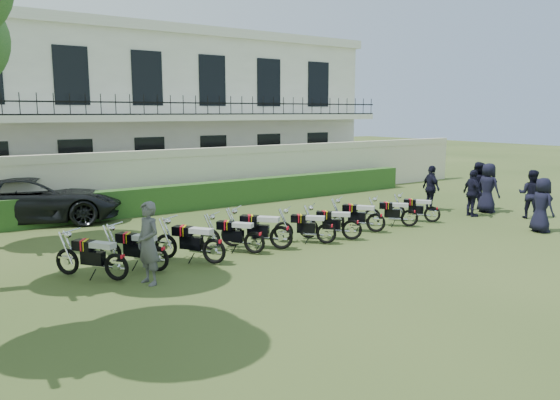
{
  "coord_description": "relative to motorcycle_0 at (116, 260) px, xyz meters",
  "views": [
    {
      "loc": [
        -10.14,
        -11.81,
        3.75
      ],
      "look_at": [
        -0.41,
        2.07,
        1.0
      ],
      "focal_mm": 35.0,
      "sensor_mm": 36.0,
      "label": 1
    }
  ],
  "objects": [
    {
      "name": "ground",
      "position": [
        6.39,
        0.12,
        -0.49
      ],
      "size": [
        100.0,
        100.0,
        0.0
      ],
      "primitive_type": "plane",
      "color": "#30461C",
      "rests_on": "ground"
    },
    {
      "name": "perimeter_wall",
      "position": [
        6.39,
        8.12,
        0.68
      ],
      "size": [
        30.0,
        0.35,
        2.3
      ],
      "color": "beige",
      "rests_on": "ground"
    },
    {
      "name": "hedge",
      "position": [
        7.39,
        7.32,
        0.01
      ],
      "size": [
        18.0,
        0.6,
        1.0
      ],
      "primitive_type": "cube",
      "color": "#294E1B",
      "rests_on": "ground"
    },
    {
      "name": "building",
      "position": [
        6.39,
        14.08,
        3.22
      ],
      "size": [
        20.4,
        9.6,
        7.4
      ],
      "color": "white",
      "rests_on": "ground"
    },
    {
      "name": "motorcycle_0",
      "position": [
        0.0,
        0.0,
        0.0
      ],
      "size": [
        1.22,
        1.64,
        1.07
      ],
      "rotation": [
        0.0,
        0.0,
        0.62
      ],
      "color": "black",
      "rests_on": "ground"
    },
    {
      "name": "motorcycle_1",
      "position": [
        1.03,
        0.16,
        -0.0
      ],
      "size": [
        1.17,
        1.66,
        1.06
      ],
      "rotation": [
        0.0,
        0.0,
        0.6
      ],
      "color": "black",
      "rests_on": "ground"
    },
    {
      "name": "motorcycle_2",
      "position": [
        2.42,
        -0.05,
        0.01
      ],
      "size": [
        1.21,
        1.72,
        1.1
      ],
      "rotation": [
        0.0,
        0.0,
        0.6
      ],
      "color": "black",
      "rests_on": "ground"
    },
    {
      "name": "motorcycle_3",
      "position": [
        3.77,
        0.22,
        -0.02
      ],
      "size": [
        1.21,
        1.56,
        1.03
      ],
      "rotation": [
        0.0,
        0.0,
        0.65
      ],
      "color": "black",
      "rests_on": "ground"
    },
    {
      "name": "motorcycle_4",
      "position": [
        4.62,
        0.18,
        0.03
      ],
      "size": [
        1.45,
        1.6,
        1.12
      ],
      "rotation": [
        0.0,
        0.0,
        0.73
      ],
      "color": "black",
      "rests_on": "ground"
    },
    {
      "name": "motorcycle_5",
      "position": [
        6.04,
        -0.02,
        -0.03
      ],
      "size": [
        1.3,
        1.41,
        1.0
      ],
      "rotation": [
        0.0,
        0.0,
        0.74
      ],
      "color": "black",
      "rests_on": "ground"
    },
    {
      "name": "motorcycle_6",
      "position": [
        6.96,
        -0.09,
        -0.02
      ],
      "size": [
        1.4,
        1.39,
        1.03
      ],
      "rotation": [
        0.0,
        0.0,
        0.79
      ],
      "color": "black",
      "rests_on": "ground"
    },
    {
      "name": "motorcycle_7",
      "position": [
        8.27,
        0.24,
        -0.02
      ],
      "size": [
        1.2,
        1.58,
        1.03
      ],
      "rotation": [
        0.0,
        0.0,
        0.64
      ],
      "color": "black",
      "rests_on": "ground"
    },
    {
      "name": "motorcycle_8",
      "position": [
        9.79,
        0.22,
        -0.05
      ],
      "size": [
        1.27,
        1.36,
        0.97
      ],
      "rotation": [
        0.0,
        0.0,
        0.75
      ],
      "color": "black",
      "rests_on": "ground"
    },
    {
      "name": "motorcycle_9",
      "position": [
        10.95,
        0.25,
        -0.06
      ],
      "size": [
        1.07,
        1.46,
        0.94
      ],
      "rotation": [
        0.0,
        0.0,
        0.61
      ],
      "color": "black",
      "rests_on": "ground"
    },
    {
      "name": "suv",
      "position": [
        -0.13,
        8.06,
        0.3
      ],
      "size": [
        6.26,
        4.26,
        1.59
      ],
      "primitive_type": "imported",
      "rotation": [
        0.0,
        0.0,
        1.26
      ],
      "color": "black",
      "rests_on": "ground"
    },
    {
      "name": "inspector",
      "position": [
        0.54,
        -0.57,
        0.43
      ],
      "size": [
        0.56,
        0.74,
        1.84
      ],
      "primitive_type": "imported",
      "rotation": [
        0.0,
        0.0,
        -1.39
      ],
      "color": "#5B5B60",
      "rests_on": "ground"
    },
    {
      "name": "officer_0",
      "position": [
        12.61,
        -2.63,
        0.37
      ],
      "size": [
        0.76,
        0.96,
        1.72
      ],
      "primitive_type": "imported",
      "rotation": [
        0.0,
        0.0,
        1.29
      ],
      "color": "black",
      "rests_on": "ground"
    },
    {
      "name": "officer_1",
      "position": [
        14.46,
        -1.18,
        0.37
      ],
      "size": [
        0.89,
        1.01,
        1.73
      ],
      "primitive_type": "imported",
      "rotation": [
        0.0,
        0.0,
        1.9
      ],
      "color": "black",
      "rests_on": "ground"
    },
    {
      "name": "officer_2",
      "position": [
        13.07,
        0.22,
        0.36
      ],
      "size": [
        0.71,
        1.08,
        1.7
      ],
      "primitive_type": "imported",
      "rotation": [
        0.0,
        0.0,
        1.24
      ],
      "color": "black",
      "rests_on": "ground"
    },
    {
      "name": "officer_3",
      "position": [
        14.2,
        0.37,
        0.44
      ],
      "size": [
        0.6,
        0.92,
        1.86
      ],
      "primitive_type": "imported",
      "rotation": [
        0.0,
        0.0,
        1.58
      ],
      "color": "black",
      "rests_on": "ground"
    },
    {
      "name": "officer_4",
      "position": [
        14.42,
        0.97,
        0.44
      ],
      "size": [
        0.73,
        0.92,
        1.86
      ],
      "primitive_type": "imported",
      "rotation": [
        0.0,
        0.0,
        1.6
      ],
      "color": "black",
      "rests_on": "ground"
    },
    {
      "name": "officer_5",
      "position": [
        12.75,
        1.82,
        0.38
      ],
      "size": [
        0.71,
        1.1,
        1.74
      ],
      "primitive_type": "imported",
      "rotation": [
        0.0,
        0.0,
        1.27
      ],
      "color": "black",
      "rests_on": "ground"
    }
  ]
}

